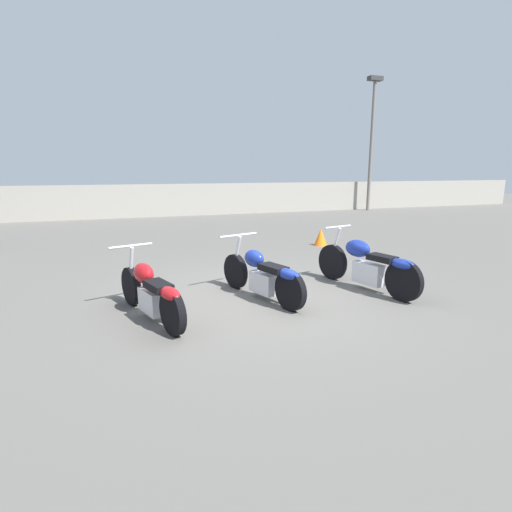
{
  "coord_description": "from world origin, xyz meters",
  "views": [
    {
      "loc": [
        -2.13,
        -5.74,
        2.04
      ],
      "look_at": [
        0.0,
        0.27,
        0.65
      ],
      "focal_mm": 28.0,
      "sensor_mm": 36.0,
      "label": 1
    }
  ],
  "objects_px": {
    "motorcycle_slot_0": "(151,292)",
    "motorcycle_slot_1": "(263,275)",
    "light_pole_left": "(372,132)",
    "motorcycle_slot_2": "(367,265)",
    "traffic_cone_near": "(321,237)"
  },
  "relations": [
    {
      "from": "traffic_cone_near",
      "to": "light_pole_left",
      "type": "bearing_deg",
      "value": 48.22
    },
    {
      "from": "motorcycle_slot_1",
      "to": "traffic_cone_near",
      "type": "height_order",
      "value": "motorcycle_slot_1"
    },
    {
      "from": "motorcycle_slot_0",
      "to": "traffic_cone_near",
      "type": "height_order",
      "value": "motorcycle_slot_0"
    },
    {
      "from": "motorcycle_slot_1",
      "to": "light_pole_left",
      "type": "bearing_deg",
      "value": 31.66
    },
    {
      "from": "traffic_cone_near",
      "to": "motorcycle_slot_0",
      "type": "bearing_deg",
      "value": -139.82
    },
    {
      "from": "light_pole_left",
      "to": "motorcycle_slot_2",
      "type": "bearing_deg",
      "value": -124.98
    },
    {
      "from": "motorcycle_slot_0",
      "to": "light_pole_left",
      "type": "bearing_deg",
      "value": 27.64
    },
    {
      "from": "motorcycle_slot_0",
      "to": "motorcycle_slot_2",
      "type": "xyz_separation_m",
      "value": [
        3.62,
        0.19,
        0.04
      ]
    },
    {
      "from": "motorcycle_slot_1",
      "to": "traffic_cone_near",
      "type": "xyz_separation_m",
      "value": [
        3.1,
        3.79,
        -0.16
      ]
    },
    {
      "from": "motorcycle_slot_0",
      "to": "motorcycle_slot_1",
      "type": "height_order",
      "value": "motorcycle_slot_1"
    },
    {
      "from": "motorcycle_slot_2",
      "to": "light_pole_left",
      "type": "bearing_deg",
      "value": 40.93
    },
    {
      "from": "light_pole_left",
      "to": "motorcycle_slot_0",
      "type": "distance_m",
      "value": 17.0
    },
    {
      "from": "motorcycle_slot_0",
      "to": "motorcycle_slot_1",
      "type": "xyz_separation_m",
      "value": [
        1.75,
        0.31,
        0.0
      ]
    },
    {
      "from": "light_pole_left",
      "to": "traffic_cone_near",
      "type": "bearing_deg",
      "value": -131.78
    },
    {
      "from": "motorcycle_slot_2",
      "to": "traffic_cone_near",
      "type": "relative_size",
      "value": 4.71
    }
  ]
}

